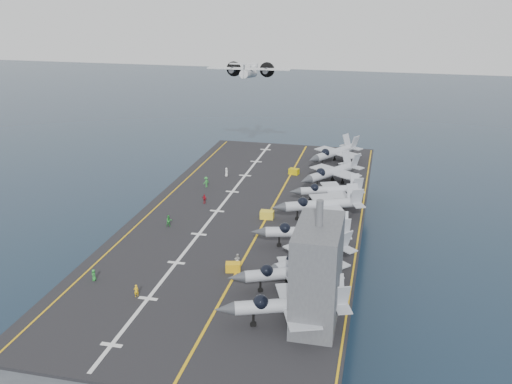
% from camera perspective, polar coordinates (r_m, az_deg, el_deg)
% --- Properties ---
extents(ground, '(500.00, 500.00, 0.00)m').
position_cam_1_polar(ground, '(101.88, -0.51, -7.64)').
color(ground, '#142135').
rests_on(ground, ground).
extents(hull, '(36.00, 90.00, 10.00)m').
position_cam_1_polar(hull, '(99.65, -0.52, -5.10)').
color(hull, '#56595E').
rests_on(hull, ground).
extents(flight_deck, '(38.00, 92.00, 0.40)m').
position_cam_1_polar(flight_deck, '(97.55, -0.53, -2.33)').
color(flight_deck, black).
rests_on(flight_deck, hull).
extents(foul_line, '(0.35, 90.00, 0.02)m').
position_cam_1_polar(foul_line, '(96.86, 1.20, -2.36)').
color(foul_line, gold).
rests_on(foul_line, flight_deck).
extents(landing_centerline, '(0.50, 90.00, 0.02)m').
position_cam_1_polar(landing_centerline, '(98.95, -3.91, -1.91)').
color(landing_centerline, silver).
rests_on(landing_centerline, flight_deck).
extents(deck_edge_port, '(0.25, 90.00, 0.02)m').
position_cam_1_polar(deck_edge_port, '(102.52, -9.81, -1.37)').
color(deck_edge_port, gold).
rests_on(deck_edge_port, flight_deck).
extents(deck_edge_stbd, '(0.25, 90.00, 0.02)m').
position_cam_1_polar(deck_edge_stbd, '(95.17, 10.38, -3.13)').
color(deck_edge_stbd, gold).
rests_on(deck_edge_stbd, flight_deck).
extents(island_superstructure, '(5.00, 10.00, 15.00)m').
position_cam_1_polar(island_superstructure, '(65.05, 6.17, -7.01)').
color(island_superstructure, '#56595E').
rests_on(island_superstructure, flight_deck).
extents(fighter_jet_0, '(17.95, 14.88, 5.34)m').
position_cam_1_polar(fighter_jet_0, '(66.40, 3.45, -11.09)').
color(fighter_jet_0, gray).
rests_on(fighter_jet_0, flight_deck).
extents(fighter_jet_1, '(17.13, 14.56, 5.04)m').
position_cam_1_polar(fighter_jet_1, '(73.42, 3.57, -7.97)').
color(fighter_jet_1, gray).
rests_on(fighter_jet_1, flight_deck).
extents(fighter_jet_2, '(17.10, 17.73, 5.15)m').
position_cam_1_polar(fighter_jet_2, '(77.58, 5.54, -6.36)').
color(fighter_jet_2, '#8D949D').
rests_on(fighter_jet_2, flight_deck).
extents(fighter_jet_3, '(16.59, 12.94, 5.11)m').
position_cam_1_polar(fighter_jet_3, '(85.01, 5.11, -3.90)').
color(fighter_jet_3, gray).
rests_on(fighter_jet_3, flight_deck).
extents(fighter_jet_4, '(18.19, 15.53, 5.34)m').
position_cam_1_polar(fighter_jet_4, '(95.39, 6.67, -1.15)').
color(fighter_jet_4, gray).
rests_on(fighter_jet_4, flight_deck).
extents(fighter_jet_5, '(15.56, 13.02, 4.61)m').
position_cam_1_polar(fighter_jet_5, '(103.35, 7.45, 0.29)').
color(fighter_jet_5, '#9AA2AA').
rests_on(fighter_jet_5, flight_deck).
extents(fighter_jet_6, '(17.43, 18.73, 5.41)m').
position_cam_1_polar(fighter_jet_6, '(112.06, 7.65, 2.08)').
color(fighter_jet_6, '#8E979C').
rests_on(fighter_jet_6, flight_deck).
extents(fighter_jet_8, '(16.96, 18.59, 5.37)m').
position_cam_1_polar(fighter_jet_8, '(125.45, 7.92, 4.02)').
color(fighter_jet_8, '#A2A8B2').
rests_on(fighter_jet_8, flight_deck).
extents(tow_cart_a, '(2.26, 1.73, 1.21)m').
position_cam_1_polar(tow_cart_a, '(78.62, -2.31, -7.51)').
color(tow_cart_a, gold).
rests_on(tow_cart_a, flight_deck).
extents(tow_cart_b, '(2.29, 1.54, 1.34)m').
position_cam_1_polar(tow_cart_b, '(95.49, 1.11, -2.28)').
color(tow_cart_b, gold).
rests_on(tow_cart_b, flight_deck).
extents(tow_cart_c, '(2.23, 1.71, 1.19)m').
position_cam_1_polar(tow_cart_c, '(117.95, 3.81, 2.06)').
color(tow_cart_c, '#BFA808').
rests_on(tow_cart_c, flight_deck).
extents(crew_0, '(0.81, 1.06, 1.59)m').
position_cam_1_polar(crew_0, '(79.12, -15.91, -7.99)').
color(crew_0, '#268C33').
rests_on(crew_0, flight_deck).
extents(crew_1, '(1.19, 1.18, 1.67)m').
position_cam_1_polar(crew_1, '(74.03, -11.89, -9.63)').
color(crew_1, yellow).
rests_on(crew_1, flight_deck).
extents(crew_2, '(1.42, 1.38, 1.99)m').
position_cam_1_polar(crew_2, '(93.23, -8.70, -2.88)').
color(crew_2, '#268C33').
rests_on(crew_2, flight_deck).
extents(crew_3, '(1.31, 1.47, 2.05)m').
position_cam_1_polar(crew_3, '(110.53, -5.01, 1.01)').
color(crew_3, green).
rests_on(crew_3, flight_deck).
extents(crew_4, '(1.15, 0.90, 1.69)m').
position_cam_1_polar(crew_4, '(102.36, -5.20, -0.68)').
color(crew_4, '#A30F1C').
rests_on(crew_4, flight_deck).
extents(crew_5, '(0.83, 1.16, 1.83)m').
position_cam_1_polar(crew_5, '(116.45, -2.97, 2.01)').
color(crew_5, white).
rests_on(crew_5, flight_deck).
extents(crew_7, '(1.11, 0.81, 1.73)m').
position_cam_1_polar(crew_7, '(80.04, -1.88, -6.76)').
color(crew_7, silver).
rests_on(crew_7, flight_deck).
extents(transport_plane, '(22.36, 15.87, 5.11)m').
position_cam_1_polar(transport_plane, '(149.77, -0.74, 11.75)').
color(transport_plane, silver).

